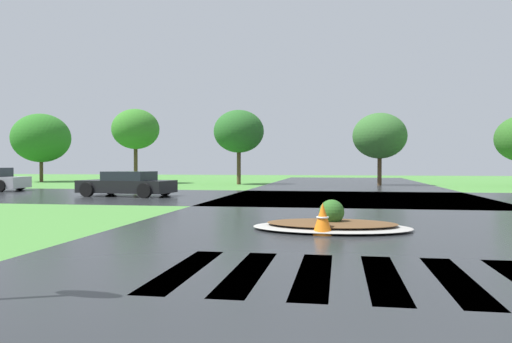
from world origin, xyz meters
name	(u,v)px	position (x,y,z in m)	size (l,w,h in m)	color
asphalt_roadway	(362,223)	(0.00, 10.00, 0.00)	(11.27, 80.00, 0.01)	#232628
asphalt_cross_road	(353,198)	(0.00, 19.10, 0.00)	(90.00, 10.14, 0.01)	#232628
crosswalk_stripes	(383,277)	(0.00, 4.10, 0.00)	(5.85, 2.86, 0.01)	white
median_island	(332,224)	(-0.73, 8.65, 0.13)	(3.54, 2.09, 0.68)	#9E9B93
car_silver_hatch	(127,184)	(-10.04, 18.70, 0.54)	(4.38, 2.52, 1.12)	black
traffic_cone	(323,219)	(-0.91, 7.85, 0.33)	(0.43, 0.43, 0.67)	orange
background_treeline	(314,131)	(-2.32, 32.82, 3.80)	(48.54, 6.52, 6.54)	#4C3823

